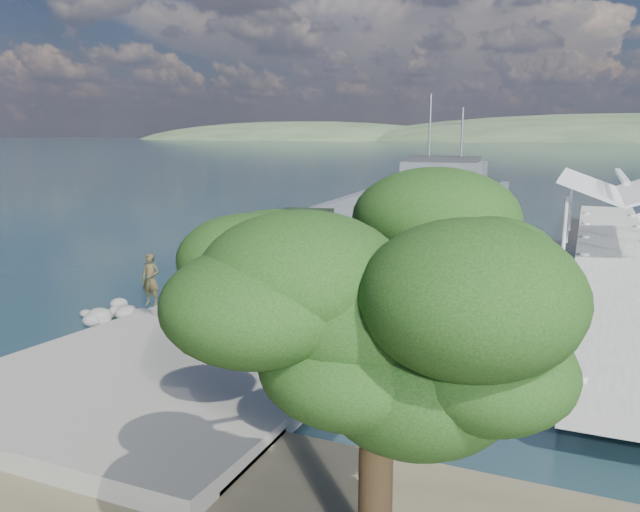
% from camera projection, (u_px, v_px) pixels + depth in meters
% --- Properties ---
extents(ground, '(1400.00, 1400.00, 0.00)m').
position_uv_depth(ground, '(235.00, 344.00, 22.51)').
color(ground, '#1C3743').
rests_on(ground, ground).
extents(boat_ramp, '(10.00, 18.00, 0.50)m').
position_uv_depth(boat_ramp, '(220.00, 346.00, 21.56)').
color(boat_ramp, gray).
rests_on(boat_ramp, ground).
extents(shoreline_rocks, '(3.20, 5.60, 0.90)m').
position_uv_depth(shoreline_rocks, '(110.00, 321.00, 25.35)').
color(shoreline_rocks, '#5F605D').
rests_on(shoreline_rocks, ground).
extents(pier, '(6.40, 44.00, 6.10)m').
position_uv_depth(pier, '(616.00, 242.00, 34.13)').
color(pier, '#97968E').
rests_on(pier, ground).
extents(landing_craft, '(11.61, 39.01, 11.46)m').
position_uv_depth(landing_craft, '(416.00, 232.00, 41.93)').
color(landing_craft, '#43494F').
rests_on(landing_craft, ground).
extents(military_truck, '(3.59, 8.10, 3.63)m').
position_uv_depth(military_truck, '(291.00, 260.00, 25.84)').
color(military_truck, black).
rests_on(military_truck, boat_ramp).
extents(soldier, '(0.79, 0.56, 2.06)m').
position_uv_depth(soldier, '(151.00, 289.00, 24.24)').
color(soldier, '#22321B').
rests_on(soldier, boat_ramp).
extents(overhang_tree, '(7.07, 6.51, 6.42)m').
position_uv_depth(overhang_tree, '(359.00, 283.00, 9.99)').
color(overhang_tree, '#302213').
rests_on(overhang_tree, ground).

